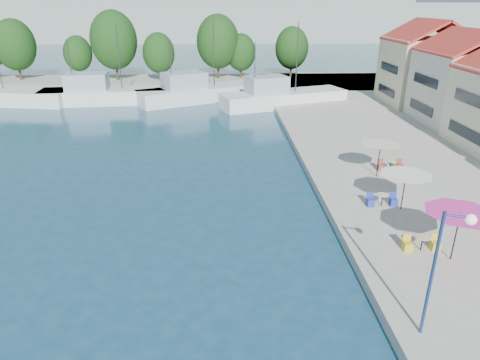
{
  "coord_description": "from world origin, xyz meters",
  "views": [
    {
      "loc": [
        -0.23,
        0.02,
        11.9
      ],
      "look_at": [
        0.89,
        26.0,
        1.1
      ],
      "focal_mm": 32.0,
      "sensor_mm": 36.0,
      "label": 1
    }
  ],
  "objects_px": {
    "street_lamp": "(447,253)",
    "umbrella_white": "(405,179)",
    "trawler_04": "(281,98)",
    "umbrella_pink": "(460,218)",
    "trawler_03": "(200,92)",
    "umbrella_cream": "(380,147)",
    "trawler_02": "(106,95)"
  },
  "relations": [
    {
      "from": "umbrella_pink",
      "to": "umbrella_white",
      "type": "xyz_separation_m",
      "value": [
        -0.27,
        5.4,
        -0.29
      ]
    },
    {
      "from": "trawler_02",
      "to": "umbrella_cream",
      "type": "bearing_deg",
      "value": -52.32
    },
    {
      "from": "trawler_04",
      "to": "umbrella_cream",
      "type": "distance_m",
      "value": 25.22
    },
    {
      "from": "street_lamp",
      "to": "umbrella_pink",
      "type": "bearing_deg",
      "value": 78.14
    },
    {
      "from": "umbrella_white",
      "to": "trawler_02",
      "type": "bearing_deg",
      "value": 127.58
    },
    {
      "from": "trawler_04",
      "to": "umbrella_cream",
      "type": "relative_size",
      "value": 5.87
    },
    {
      "from": "umbrella_pink",
      "to": "umbrella_white",
      "type": "distance_m",
      "value": 5.42
    },
    {
      "from": "umbrella_cream",
      "to": "umbrella_pink",
      "type": "bearing_deg",
      "value": -90.02
    },
    {
      "from": "trawler_04",
      "to": "umbrella_cream",
      "type": "xyz_separation_m",
      "value": [
        3.49,
        -24.92,
        1.69
      ]
    },
    {
      "from": "trawler_03",
      "to": "umbrella_pink",
      "type": "distance_m",
      "value": 41.56
    },
    {
      "from": "trawler_02",
      "to": "umbrella_pink",
      "type": "height_order",
      "value": "trawler_02"
    },
    {
      "from": "trawler_04",
      "to": "umbrella_white",
      "type": "bearing_deg",
      "value": -102.69
    },
    {
      "from": "umbrella_white",
      "to": "umbrella_cream",
      "type": "bearing_deg",
      "value": 86.93
    },
    {
      "from": "umbrella_cream",
      "to": "trawler_03",
      "type": "bearing_deg",
      "value": 115.36
    },
    {
      "from": "umbrella_pink",
      "to": "street_lamp",
      "type": "bearing_deg",
      "value": -123.87
    },
    {
      "from": "trawler_02",
      "to": "umbrella_pink",
      "type": "xyz_separation_m",
      "value": [
        25.59,
        -38.3,
        1.76
      ]
    },
    {
      "from": "trawler_03",
      "to": "umbrella_pink",
      "type": "height_order",
      "value": "trawler_03"
    },
    {
      "from": "umbrella_cream",
      "to": "street_lamp",
      "type": "relative_size",
      "value": 0.55
    },
    {
      "from": "trawler_04",
      "to": "umbrella_white",
      "type": "xyz_separation_m",
      "value": [
        3.22,
        -30.0,
        1.47
      ]
    },
    {
      "from": "trawler_02",
      "to": "street_lamp",
      "type": "relative_size",
      "value": 3.42
    },
    {
      "from": "trawler_04",
      "to": "umbrella_white",
      "type": "height_order",
      "value": "trawler_04"
    },
    {
      "from": "umbrella_white",
      "to": "umbrella_cream",
      "type": "relative_size",
      "value": 1.08
    },
    {
      "from": "street_lamp",
      "to": "umbrella_white",
      "type": "bearing_deg",
      "value": 95.75
    },
    {
      "from": "street_lamp",
      "to": "trawler_03",
      "type": "bearing_deg",
      "value": 125.23
    },
    {
      "from": "umbrella_pink",
      "to": "trawler_02",
      "type": "bearing_deg",
      "value": 123.74
    },
    {
      "from": "trawler_04",
      "to": "umbrella_pink",
      "type": "xyz_separation_m",
      "value": [
        3.49,
        -35.4,
        1.76
      ]
    },
    {
      "from": "umbrella_cream",
      "to": "street_lamp",
      "type": "distance_m",
      "value": 15.74
    },
    {
      "from": "trawler_03",
      "to": "trawler_04",
      "type": "relative_size",
      "value": 1.07
    },
    {
      "from": "trawler_04",
      "to": "umbrella_white",
      "type": "distance_m",
      "value": 30.2
    },
    {
      "from": "trawler_04",
      "to": "street_lamp",
      "type": "distance_m",
      "value": 40.38
    },
    {
      "from": "trawler_02",
      "to": "trawler_03",
      "type": "xyz_separation_m",
      "value": [
        11.96,
        0.92,
        -0.0
      ]
    },
    {
      "from": "trawler_03",
      "to": "umbrella_white",
      "type": "distance_m",
      "value": 36.39
    }
  ]
}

